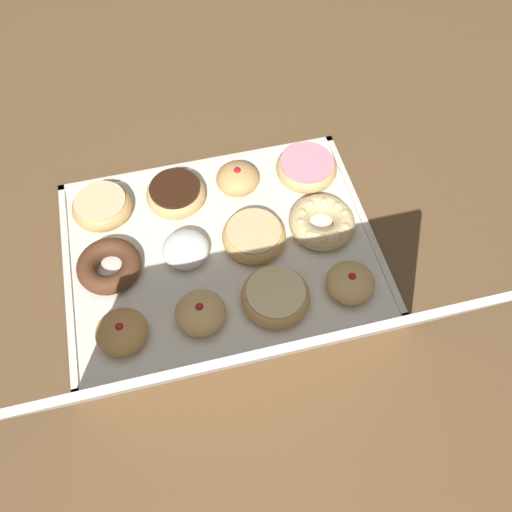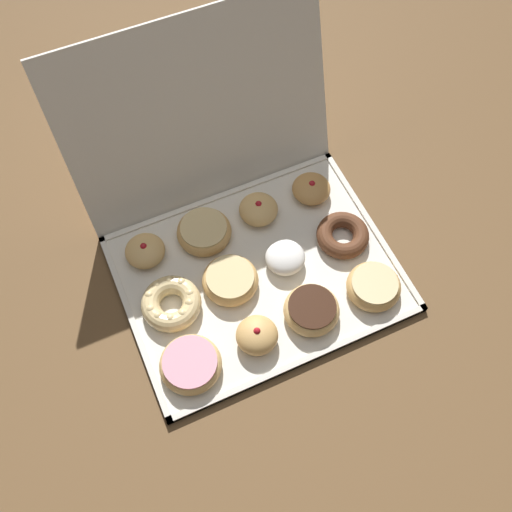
% 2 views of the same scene
% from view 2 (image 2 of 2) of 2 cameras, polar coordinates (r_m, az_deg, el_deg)
% --- Properties ---
extents(ground_plane, '(3.00, 3.00, 0.00)m').
position_cam_2_polar(ground_plane, '(1.21, 0.20, -1.88)').
color(ground_plane, brown).
extents(donut_box, '(0.55, 0.42, 0.01)m').
position_cam_2_polar(donut_box, '(1.21, 0.20, -1.77)').
color(donut_box, silver).
rests_on(donut_box, ground).
extents(box_lid_open, '(0.55, 0.14, 0.39)m').
position_cam_2_polar(box_lid_open, '(1.20, -5.53, 13.51)').
color(box_lid_open, silver).
rests_on(box_lid_open, ground).
extents(pink_frosted_donut_0, '(0.12, 0.12, 0.04)m').
position_cam_2_polar(pink_frosted_donut_0, '(1.12, -6.43, -10.48)').
color(pink_frosted_donut_0, '#E5B770').
rests_on(pink_frosted_donut_0, donut_box).
extents(jelly_filled_donut_1, '(0.08, 0.08, 0.05)m').
position_cam_2_polar(jelly_filled_donut_1, '(1.12, 0.09, -7.76)').
color(jelly_filled_donut_1, tan).
rests_on(jelly_filled_donut_1, donut_box).
extents(chocolate_frosted_donut_2, '(0.11, 0.11, 0.04)m').
position_cam_2_polar(chocolate_frosted_donut_2, '(1.15, 5.47, -5.26)').
color(chocolate_frosted_donut_2, '#E5B770').
rests_on(chocolate_frosted_donut_2, donut_box).
extents(glazed_ring_donut_3, '(0.11, 0.11, 0.04)m').
position_cam_2_polar(glazed_ring_donut_3, '(1.19, 11.45, -2.92)').
color(glazed_ring_donut_3, tan).
rests_on(glazed_ring_donut_3, donut_box).
extents(cruller_donut_4, '(0.12, 0.12, 0.04)m').
position_cam_2_polar(cruller_donut_4, '(1.17, -8.38, -4.40)').
color(cruller_donut_4, '#EACC8C').
rests_on(cruller_donut_4, donut_box).
extents(glazed_ring_donut_5, '(0.11, 0.11, 0.04)m').
position_cam_2_polar(glazed_ring_donut_5, '(1.17, -2.53, -2.35)').
color(glazed_ring_donut_5, tan).
rests_on(glazed_ring_donut_5, donut_box).
extents(powdered_filled_donut_6, '(0.08, 0.08, 0.04)m').
position_cam_2_polar(powdered_filled_donut_6, '(1.20, 2.79, 0.01)').
color(powdered_filled_donut_6, white).
rests_on(powdered_filled_donut_6, donut_box).
extents(chocolate_cake_ring_donut_7, '(0.11, 0.11, 0.03)m').
position_cam_2_polar(chocolate_cake_ring_donut_7, '(1.24, 8.56, 1.90)').
color(chocolate_cake_ring_donut_7, '#59331E').
rests_on(chocolate_cake_ring_donut_7, donut_box).
extents(jelly_filled_donut_8, '(0.08, 0.08, 0.05)m').
position_cam_2_polar(jelly_filled_donut_8, '(1.22, -10.81, 0.50)').
color(jelly_filled_donut_8, '#E5B770').
rests_on(jelly_filled_donut_8, donut_box).
extents(glazed_ring_donut_9, '(0.12, 0.12, 0.04)m').
position_cam_2_polar(glazed_ring_donut_9, '(1.23, -5.11, 2.42)').
color(glazed_ring_donut_9, tan).
rests_on(glazed_ring_donut_9, donut_box).
extents(jelly_filled_donut_10, '(0.08, 0.08, 0.05)m').
position_cam_2_polar(jelly_filled_donut_10, '(1.25, 0.24, 4.60)').
color(jelly_filled_donut_10, '#E5B770').
rests_on(jelly_filled_donut_10, donut_box).
extents(jelly_filled_donut_11, '(0.08, 0.08, 0.05)m').
position_cam_2_polar(jelly_filled_donut_11, '(1.29, 5.44, 6.58)').
color(jelly_filled_donut_11, tan).
rests_on(jelly_filled_donut_11, donut_box).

